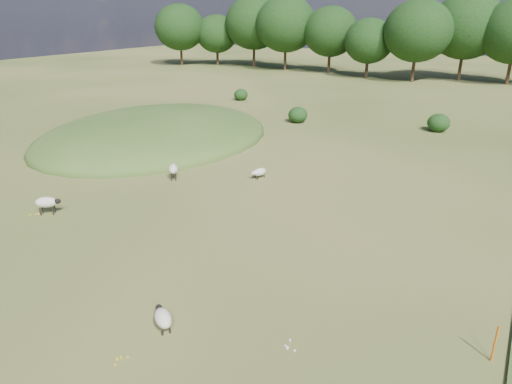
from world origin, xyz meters
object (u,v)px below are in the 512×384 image
(marker_post, at_px, (495,344))
(sheep_2, at_px, (259,172))
(sheep_0, at_px, (173,169))
(sheep_1, at_px, (163,317))
(sheep_4, at_px, (47,202))

(marker_post, distance_m, sheep_2, 16.54)
(sheep_0, bearing_deg, sheep_2, -96.64)
(marker_post, bearing_deg, sheep_0, 158.52)
(sheep_1, height_order, sheep_2, sheep_1)
(marker_post, bearing_deg, sheep_2, 144.22)
(sheep_2, height_order, sheep_4, sheep_4)
(sheep_0, height_order, sheep_4, sheep_4)
(sheep_2, bearing_deg, sheep_1, 38.42)
(marker_post, relative_size, sheep_1, 1.06)
(marker_post, xyz_separation_m, sheep_2, (-13.42, 9.67, -0.21))
(marker_post, height_order, sheep_2, marker_post)
(marker_post, xyz_separation_m, sheep_0, (-17.72, 6.97, 0.01))
(sheep_0, xyz_separation_m, sheep_1, (8.75, -10.70, -0.20))
(marker_post, distance_m, sheep_0, 19.04)
(sheep_1, bearing_deg, sheep_4, 14.71)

